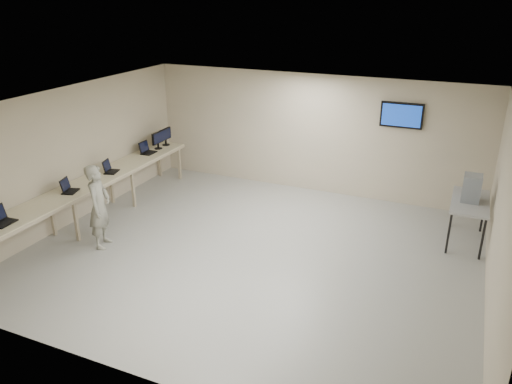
% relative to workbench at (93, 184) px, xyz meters
% --- Properties ---
extents(room, '(8.01, 7.01, 2.81)m').
position_rel_workbench_xyz_m(room, '(3.62, 0.06, 0.58)').
color(room, '#A2A2A2').
rests_on(room, ground).
extents(workbench, '(0.76, 6.00, 0.90)m').
position_rel_workbench_xyz_m(workbench, '(0.00, 0.00, 0.00)').
color(workbench, beige).
rests_on(workbench, ground).
extents(laptop_0, '(0.33, 0.39, 0.29)m').
position_rel_workbench_xyz_m(laptop_0, '(-0.04, -2.23, 0.15)').
color(laptop_0, black).
rests_on(laptop_0, workbench).
extents(laptop_1, '(0.36, 0.39, 0.26)m').
position_rel_workbench_xyz_m(laptop_1, '(-0.02, -0.68, 0.14)').
color(laptop_1, black).
rests_on(laptop_1, workbench).
extents(laptop_2, '(0.35, 0.38, 0.26)m').
position_rel_workbench_xyz_m(laptop_2, '(-0.01, 0.56, 0.14)').
color(laptop_2, black).
rests_on(laptop_2, workbench).
extents(laptop_3, '(0.29, 0.36, 0.28)m').
position_rel_workbench_xyz_m(laptop_3, '(-0.07, 2.00, 0.15)').
color(laptop_3, black).
rests_on(laptop_3, workbench).
extents(monitor_near, '(0.19, 0.43, 0.42)m').
position_rel_workbench_xyz_m(monitor_near, '(-0.01, 2.41, 0.33)').
color(monitor_near, black).
rests_on(monitor_near, workbench).
extents(monitor_far, '(0.19, 0.43, 0.43)m').
position_rel_workbench_xyz_m(monitor_far, '(-0.01, 2.75, 0.33)').
color(monitor_far, black).
rests_on(monitor_far, workbench).
extents(soldier, '(0.56, 0.69, 1.63)m').
position_rel_workbench_xyz_m(soldier, '(0.87, -0.86, -0.01)').
color(soldier, gray).
rests_on(soldier, ground).
extents(side_table, '(0.67, 1.44, 0.86)m').
position_rel_workbench_xyz_m(side_table, '(7.19, 2.06, -0.04)').
color(side_table, '#979798').
rests_on(side_table, ground).
extents(storage_bins, '(0.32, 0.36, 0.51)m').
position_rel_workbench_xyz_m(storage_bins, '(7.17, 2.06, 0.29)').
color(storage_bins, '#909AA7').
rests_on(storage_bins, side_table).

